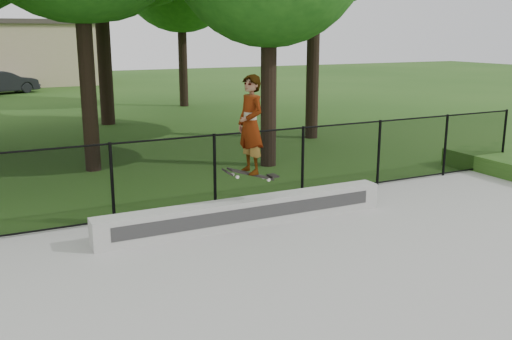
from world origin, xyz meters
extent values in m
cube|color=#B4B4AF|center=(0.13, 4.70, 0.30)|extent=(5.53, 0.40, 0.49)
imported|color=black|center=(-2.55, 31.98, 0.66)|extent=(3.90, 2.73, 1.33)
imported|color=#A8B4BE|center=(-2.40, 34.77, 0.53)|extent=(3.70, 2.58, 1.07)
cube|color=black|center=(0.10, 4.49, 1.06)|extent=(0.81, 0.23, 0.28)
imported|color=#B6C7F0|center=(0.10, 4.49, 1.93)|extent=(0.47, 0.66, 1.69)
cylinder|color=black|center=(-2.00, 5.90, 0.81)|extent=(0.06, 0.06, 1.50)
cylinder|color=black|center=(0.00, 5.90, 0.81)|extent=(0.06, 0.06, 1.50)
cylinder|color=black|center=(2.00, 5.90, 0.81)|extent=(0.06, 0.06, 1.50)
cylinder|color=black|center=(4.00, 5.90, 0.81)|extent=(0.06, 0.06, 1.50)
cylinder|color=black|center=(6.00, 5.90, 0.81)|extent=(0.06, 0.06, 1.50)
cylinder|color=black|center=(8.00, 5.90, 0.81)|extent=(0.06, 0.06, 1.50)
cylinder|color=black|center=(0.00, 5.90, 1.53)|extent=(16.00, 0.04, 0.04)
cylinder|color=black|center=(0.00, 5.90, 0.11)|extent=(16.00, 0.04, 0.04)
cube|color=black|center=(0.00, 5.90, 0.81)|extent=(16.00, 0.01, 1.50)
cylinder|color=black|center=(-1.50, 10.50, 2.50)|extent=(0.44, 0.44, 4.99)
cylinder|color=black|center=(2.80, 9.00, 2.10)|extent=(0.44, 0.44, 4.20)
cylinder|color=black|center=(6.00, 12.00, 2.86)|extent=(0.44, 0.44, 5.72)
cylinder|color=black|center=(0.50, 18.00, 2.62)|extent=(0.44, 0.44, 5.23)
cylinder|color=black|center=(5.00, 22.00, 2.35)|extent=(0.44, 0.44, 4.71)
cube|color=tan|center=(-2.00, 38.00, 2.00)|extent=(12.00, 6.00, 4.00)
cube|color=#3F3833|center=(-2.00, 38.00, 4.15)|extent=(12.40, 6.40, 0.30)
camera|label=1|loc=(-4.08, -4.16, 3.46)|focal=40.00mm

